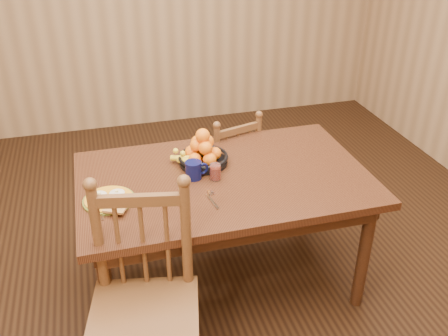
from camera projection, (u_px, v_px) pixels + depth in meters
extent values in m
cube|color=black|center=(224.00, 279.00, 3.13)|extent=(4.50, 5.00, 0.01)
cube|color=black|center=(224.00, 179.00, 2.77)|extent=(1.60, 1.00, 0.04)
cube|color=black|center=(206.00, 156.00, 3.16)|extent=(1.40, 0.04, 0.10)
cube|color=black|center=(247.00, 234.00, 2.46)|extent=(1.40, 0.04, 0.10)
cube|color=black|center=(340.00, 173.00, 2.97)|extent=(0.04, 0.84, 0.10)
cube|color=black|center=(93.00, 209.00, 2.64)|extent=(0.04, 0.84, 0.10)
cylinder|color=black|center=(109.00, 304.00, 2.46)|extent=(0.07, 0.07, 0.70)
cylinder|color=black|center=(364.00, 255.00, 2.78)|extent=(0.07, 0.07, 0.70)
cylinder|color=black|center=(100.00, 214.00, 3.13)|extent=(0.07, 0.07, 0.70)
cylinder|color=black|center=(306.00, 184.00, 3.45)|extent=(0.07, 0.07, 0.70)
cube|color=#502E18|center=(224.00, 171.00, 3.51)|extent=(0.48, 0.47, 0.04)
cylinder|color=#502E18|center=(232.00, 181.00, 3.79)|extent=(0.03, 0.03, 0.38)
cylinder|color=#502E18|center=(195.00, 193.00, 3.65)|extent=(0.03, 0.03, 0.38)
cylinder|color=#502E18|center=(254.00, 200.00, 3.57)|extent=(0.03, 0.03, 0.38)
cylinder|color=#502E18|center=(216.00, 213.00, 3.43)|extent=(0.03, 0.03, 0.38)
cylinder|color=#502E18|center=(258.00, 146.00, 3.34)|extent=(0.04, 0.04, 0.46)
cylinder|color=#502E18|center=(217.00, 158.00, 3.20)|extent=(0.04, 0.04, 0.46)
cylinder|color=#502E18|center=(238.00, 158.00, 3.29)|extent=(0.02, 0.02, 0.35)
cube|color=#502E18|center=(238.00, 130.00, 3.19)|extent=(0.31, 0.11, 0.04)
cube|color=#502E18|center=(144.00, 317.00, 2.20)|extent=(0.56, 0.55, 0.04)
cylinder|color=#502E18|center=(111.00, 328.00, 2.48)|extent=(0.04, 0.04, 0.47)
cylinder|color=#502E18|center=(190.00, 324.00, 2.50)|extent=(0.04, 0.04, 0.47)
cylinder|color=#502E18|center=(98.00, 239.00, 2.23)|extent=(0.05, 0.05, 0.57)
cylinder|color=#502E18|center=(186.00, 235.00, 2.25)|extent=(0.05, 0.05, 0.57)
cylinder|color=#502E18|center=(143.00, 247.00, 2.27)|extent=(0.02, 0.02, 0.44)
cube|color=#502E18|center=(139.00, 200.00, 2.14)|extent=(0.39, 0.11, 0.05)
cylinder|color=#59601E|center=(109.00, 200.00, 2.54)|extent=(0.26, 0.26, 0.01)
cylinder|color=orange|center=(109.00, 199.00, 2.53)|extent=(0.24, 0.24, 0.01)
ellipsoid|color=silver|center=(99.00, 195.00, 2.55)|extent=(0.08, 0.08, 0.01)
cube|color=#F2E08C|center=(99.00, 193.00, 2.54)|extent=(0.02, 0.02, 0.01)
ellipsoid|color=silver|center=(117.00, 193.00, 2.56)|extent=(0.08, 0.08, 0.01)
cube|color=#F2E08C|center=(117.00, 191.00, 2.56)|extent=(0.02, 0.02, 0.01)
ellipsoid|color=silver|center=(109.00, 200.00, 2.50)|extent=(0.08, 0.08, 0.01)
cube|color=#F2E08C|center=(109.00, 198.00, 2.50)|extent=(0.02, 0.02, 0.01)
cube|color=brown|center=(116.00, 207.00, 2.45)|extent=(0.14, 0.14, 0.01)
cube|color=silver|center=(212.00, 201.00, 2.53)|extent=(0.04, 0.15, 0.00)
cube|color=silver|center=(211.00, 192.00, 2.60)|extent=(0.03, 0.05, 0.00)
cube|color=silver|center=(105.00, 213.00, 2.44)|extent=(0.04, 0.12, 0.00)
ellipsoid|color=silver|center=(101.00, 205.00, 2.50)|extent=(0.03, 0.04, 0.01)
cylinder|color=#0A0D37|center=(193.00, 170.00, 2.72)|extent=(0.09, 0.09, 0.10)
torus|color=#0A0D37|center=(203.00, 169.00, 2.73)|extent=(0.07, 0.04, 0.07)
cylinder|color=black|center=(193.00, 163.00, 2.69)|extent=(0.08, 0.08, 0.00)
cylinder|color=silver|center=(215.00, 172.00, 2.71)|extent=(0.06, 0.06, 0.09)
cylinder|color=maroon|center=(215.00, 173.00, 2.71)|extent=(0.05, 0.05, 0.07)
cylinder|color=black|center=(203.00, 162.00, 2.88)|extent=(0.28, 0.28, 0.02)
torus|color=black|center=(203.00, 157.00, 2.86)|extent=(0.29, 0.29, 0.02)
cylinder|color=black|center=(203.00, 163.00, 2.88)|extent=(0.10, 0.10, 0.01)
sphere|color=orange|center=(215.00, 153.00, 2.87)|extent=(0.07, 0.07, 0.07)
sphere|color=orange|center=(204.00, 149.00, 2.92)|extent=(0.08, 0.08, 0.08)
sphere|color=orange|center=(192.00, 152.00, 2.87)|extent=(0.08, 0.08, 0.08)
sphere|color=orange|center=(195.00, 159.00, 2.81)|extent=(0.07, 0.07, 0.07)
sphere|color=orange|center=(210.00, 159.00, 2.80)|extent=(0.08, 0.08, 0.08)
sphere|color=orange|center=(207.00, 142.00, 2.86)|extent=(0.08, 0.08, 0.08)
sphere|color=orange|center=(196.00, 145.00, 2.83)|extent=(0.07, 0.07, 0.07)
sphere|color=orange|center=(205.00, 148.00, 2.79)|extent=(0.08, 0.08, 0.08)
sphere|color=orange|center=(203.00, 136.00, 2.80)|extent=(0.08, 0.08, 0.08)
sphere|color=orange|center=(197.00, 142.00, 2.87)|extent=(0.07, 0.07, 0.07)
cylinder|color=yellow|center=(189.00, 162.00, 2.81)|extent=(0.10, 0.17, 0.07)
cylinder|color=yellow|center=(184.00, 158.00, 2.84)|extent=(0.14, 0.15, 0.07)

